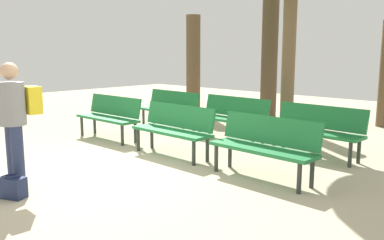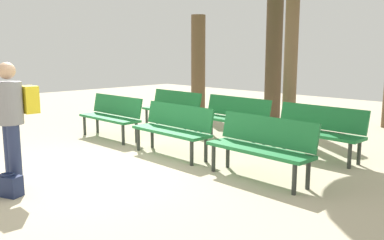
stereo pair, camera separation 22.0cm
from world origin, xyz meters
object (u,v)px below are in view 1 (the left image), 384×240
bench_r0_c2 (265,143)px  tree_1 (269,54)px  bench_r0_c0 (110,114)px  handbag (12,187)px  bench_r1_c1 (232,116)px  visitor_with_backpack (15,118)px  bench_r0_c1 (174,127)px  tree_3 (193,64)px  bench_r1_c0 (170,107)px  bench_r1_c2 (317,128)px

bench_r0_c2 → tree_1: tree_1 is taller
tree_1 → bench_r0_c0: bearing=-104.7°
tree_1 → handbag: bearing=-82.5°
bench_r0_c2 → bench_r1_c1: bearing=139.7°
bench_r0_c0 → tree_1: tree_1 is taller
tree_1 → visitor_with_backpack: tree_1 is taller
bench_r0_c0 → bench_r0_c1: (1.96, -0.06, 0.00)m
bench_r1_c1 → tree_3: size_ratio=0.57×
bench_r1_c1 → bench_r0_c1: bearing=-87.0°
bench_r0_c1 → tree_1: (-0.86, 4.23, 1.21)m
bench_r0_c0 → tree_3: (-1.46, 4.05, 0.91)m
tree_1 → tree_3: tree_1 is taller
bench_r0_c1 → tree_3: tree_3 is taller
bench_r0_c1 → bench_r1_c1: bearing=92.2°
bench_r0_c0 → tree_3: size_ratio=0.57×
visitor_with_backpack → handbag: 0.89m
bench_r1_c0 → bench_r1_c2: bearing=1.3°
bench_r1_c0 → visitor_with_backpack: visitor_with_backpack is taller
bench_r0_c1 → bench_r1_c2: size_ratio=1.00×
bench_r1_c0 → tree_1: bearing=71.0°
handbag → bench_r0_c2: bearing=57.5°
tree_3 → bench_r0_c0: bearing=-70.1°
bench_r0_c0 → handbag: bearing=-55.6°
bench_r0_c2 → visitor_with_backpack: visitor_with_backpack is taller
bench_r1_c0 → bench_r1_c2: same height
bench_r0_c1 → bench_r1_c1: size_ratio=1.00×
bench_r0_c1 → bench_r1_c1: 1.68m
bench_r1_c2 → bench_r1_c1: bearing=179.4°
bench_r0_c1 → tree_1: bearing=102.3°
bench_r0_c0 → visitor_with_backpack: bearing=-57.8°
bench_r0_c1 → handbag: bench_r0_c1 is taller
tree_1 → visitor_with_backpack: size_ratio=2.08×
bench_r0_c0 → handbag: (2.03, -2.89, -0.37)m
bench_r0_c0 → bench_r1_c2: same height
bench_r0_c0 → bench_r1_c2: bearing=21.6°
bench_r1_c1 → bench_r0_c2: bearing=-40.1°
visitor_with_backpack → handbag: size_ratio=4.52×
bench_r0_c0 → bench_r1_c0: bearing=85.8°
bench_r1_c0 → bench_r0_c2: bearing=-22.2°
bench_r0_c2 → bench_r1_c0: bearing=157.2°
bench_r1_c0 → tree_1: (1.00, 2.58, 1.21)m
bench_r0_c1 → handbag: (0.07, -2.84, -0.37)m
bench_r0_c1 → bench_r1_c2: 2.44m
bench_r0_c0 → bench_r0_c1: 1.96m
tree_3 → bench_r1_c1: bearing=-35.7°
bench_r1_c2 → bench_r0_c1: bearing=-137.3°
bench_r0_c2 → visitor_with_backpack: size_ratio=0.98×
tree_3 → visitor_with_backpack: 7.45m
bench_r0_c0 → bench_r1_c1: bearing=39.5°
bench_r0_c0 → bench_r1_c0: (0.10, 1.60, 0.00)m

